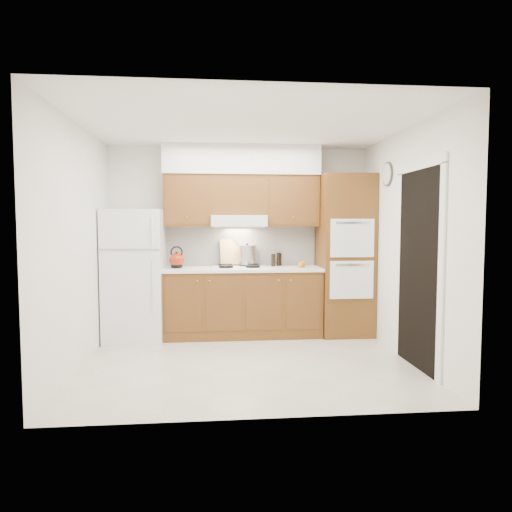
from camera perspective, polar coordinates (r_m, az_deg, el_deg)
The scene contains 26 objects.
floor at distance 5.22m, azimuth -1.06°, elevation -13.07°, with size 3.60×3.60×0.00m, color #BAB4A3.
ceiling at distance 5.10m, azimuth -1.10°, elevation 16.10°, with size 3.60×3.60×0.00m, color white.
wall_back at distance 6.49m, azimuth -2.09°, elevation 1.96°, with size 3.60×0.02×2.60m, color white.
wall_left at distance 5.18m, azimuth -21.38°, elevation 1.17°, with size 0.02×3.00×2.60m, color white.
wall_right at distance 5.43m, azimuth 18.22°, elevation 1.36°, with size 0.02×3.00×2.60m, color white.
fridge at distance 6.23m, azimuth -14.89°, elevation -2.31°, with size 0.75×0.72×1.72m, color white.
base_cabinets at distance 6.28m, azimuth -1.68°, elevation -5.91°, with size 2.11×0.60×0.90m, color brown.
countertop at distance 6.20m, azimuth -1.68°, elevation -1.65°, with size 2.13×0.62×0.04m, color white.
backsplash at distance 6.48m, azimuth -1.86°, elevation 1.25°, with size 2.11×0.03×0.56m, color white.
oven_cabinet at distance 6.42m, azimuth 11.02°, elevation 0.08°, with size 0.70×0.65×2.20m, color brown.
upper_cab_left at distance 6.32m, azimuth -8.54°, elevation 6.85°, with size 0.63×0.33×0.70m, color brown.
upper_cab_right at distance 6.41m, azimuth 4.43°, elevation 6.84°, with size 0.73×0.33×0.70m, color brown.
range_hood at distance 6.26m, azimuth -2.20°, elevation 4.40°, with size 0.75×0.45×0.15m, color silver.
upper_cab_over_hood at distance 6.33m, azimuth -2.24°, elevation 7.57°, with size 0.75×0.33×0.55m, color brown.
soffit at distance 6.36m, azimuth -1.79°, elevation 11.85°, with size 2.13×0.36×0.40m, color silver.
cooktop at distance 6.22m, azimuth -2.15°, elevation -1.40°, with size 0.74×0.50×0.01m, color white.
doorway at distance 5.13m, azimuth 19.60°, elevation -1.61°, with size 0.02×0.90×2.10m, color black.
wall_clock at distance 5.96m, azimuth 16.12°, elevation 9.81°, with size 0.30×0.30×0.02m, color #3F3833.
kettle at distance 6.22m, azimuth -9.89°, elevation -0.52°, with size 0.19×0.19×0.19m, color maroon.
cutting_board at distance 6.42m, azimuth -3.34°, elevation 0.50°, with size 0.27×0.02×0.36m, color tan.
stock_pot at distance 6.38m, azimuth -1.11°, elevation 0.12°, with size 0.25×0.25×0.26m, color #B7B6BB.
condiment_a at distance 6.48m, azimuth 2.83°, elevation -0.40°, with size 0.05×0.05×0.19m, color black.
condiment_b at distance 6.41m, azimuth 2.17°, elevation -0.51°, with size 0.05×0.05×0.17m, color black.
condiment_c at distance 6.51m, azimuth 2.94°, elevation -0.43°, with size 0.06×0.06×0.18m, color black.
orange_near at distance 6.24m, azimuth 5.63°, elevation -1.12°, with size 0.07×0.07×0.07m, color orange.
orange_far at distance 6.31m, azimuth 5.85°, elevation -1.01°, with size 0.08×0.08×0.08m, color orange.
Camera 1 is at (-0.38, -4.97, 1.53)m, focal length 32.00 mm.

